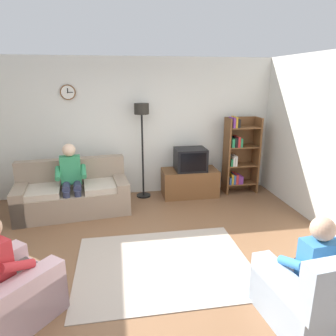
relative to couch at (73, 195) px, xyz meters
name	(u,v)px	position (x,y,z in m)	size (l,w,h in m)	color
ground_plane	(149,262)	(1.15, -1.82, -0.31)	(12.00, 12.00, 0.00)	brown
back_wall_assembly	(133,128)	(1.15, 0.84, 1.04)	(6.20, 0.17, 2.70)	silver
couch	(73,195)	(0.00, 0.00, 0.00)	(1.99, 1.10, 0.90)	gray
tv_stand	(190,182)	(2.23, 0.43, -0.04)	(1.10, 0.56, 0.54)	brown
tv	(190,159)	(2.23, 0.40, 0.45)	(0.60, 0.49, 0.44)	black
bookshelf	(239,155)	(3.26, 0.50, 0.47)	(0.68, 0.36, 1.58)	brown
floor_lamp	(142,125)	(1.29, 0.53, 1.14)	(0.28, 0.28, 1.85)	black
armchair_near_window	(1,296)	(-0.36, -2.59, -0.02)	(1.18, 1.19, 0.90)	beige
armchair_near_bookshelf	(313,297)	(2.59, -3.10, -0.02)	(0.89, 0.96, 0.90)	#9EADBC
area_rug	(164,265)	(1.33, -1.92, -0.31)	(2.20, 1.70, 0.01)	#AD9E8E
person_on_couch	(71,176)	(0.01, -0.11, 0.39)	(0.55, 0.57, 1.24)	#338C59
person_in_left_armchair	(5,263)	(-0.30, -2.52, 0.29)	(0.63, 0.64, 1.12)	red
person_in_right_armchair	(310,263)	(2.58, -3.01, 0.29)	(0.54, 0.56, 1.12)	#3372B2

